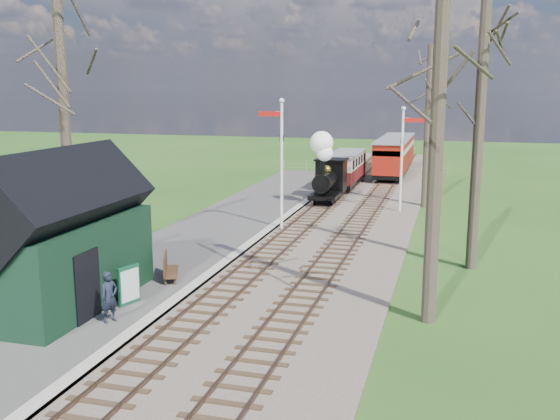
{
  "coord_description": "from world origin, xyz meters",
  "views": [
    {
      "loc": [
        6.98,
        -11.72,
        6.71
      ],
      "look_at": [
        0.01,
        13.18,
        1.6
      ],
      "focal_mm": 40.0,
      "sensor_mm": 36.0,
      "label": 1
    }
  ],
  "objects_px": {
    "bench": "(168,268)",
    "semaphore_far": "(403,151)",
    "coach": "(345,167)",
    "red_carriage_a": "(391,159)",
    "semaphore_near": "(280,155)",
    "person": "(109,297)",
    "station_shed": "(60,238)",
    "sign_board": "(129,285)",
    "red_carriage_b": "(398,151)",
    "locomotive": "(327,171)"
  },
  "relations": [
    {
      "from": "semaphore_near",
      "to": "red_carriage_a",
      "type": "xyz_separation_m",
      "value": [
        3.37,
        17.95,
        -2.02
      ]
    },
    {
      "from": "coach",
      "to": "station_shed",
      "type": "bearing_deg",
      "value": -99.57
    },
    {
      "from": "station_shed",
      "to": "locomotive",
      "type": "distance_m",
      "value": 19.9
    },
    {
      "from": "coach",
      "to": "bench",
      "type": "height_order",
      "value": "coach"
    },
    {
      "from": "red_carriage_a",
      "to": "person",
      "type": "height_order",
      "value": "red_carriage_a"
    },
    {
      "from": "station_shed",
      "to": "semaphore_far",
      "type": "height_order",
      "value": "semaphore_far"
    },
    {
      "from": "sign_board",
      "to": "red_carriage_b",
      "type": "bearing_deg",
      "value": 81.96
    },
    {
      "from": "station_shed",
      "to": "semaphore_far",
      "type": "bearing_deg",
      "value": 64.28
    },
    {
      "from": "coach",
      "to": "red_carriage_a",
      "type": "bearing_deg",
      "value": 59.78
    },
    {
      "from": "red_carriage_a",
      "to": "person",
      "type": "bearing_deg",
      "value": -98.67
    },
    {
      "from": "red_carriage_b",
      "to": "sign_board",
      "type": "bearing_deg",
      "value": -98.04
    },
    {
      "from": "locomotive",
      "to": "sign_board",
      "type": "relative_size",
      "value": 3.44
    },
    {
      "from": "red_carriage_a",
      "to": "bench",
      "type": "height_order",
      "value": "red_carriage_a"
    },
    {
      "from": "station_shed",
      "to": "sign_board",
      "type": "height_order",
      "value": "station_shed"
    },
    {
      "from": "bench",
      "to": "station_shed",
      "type": "bearing_deg",
      "value": -122.6
    },
    {
      "from": "station_shed",
      "to": "red_carriage_a",
      "type": "relative_size",
      "value": 1.14
    },
    {
      "from": "locomotive",
      "to": "red_carriage_a",
      "type": "relative_size",
      "value": 0.75
    },
    {
      "from": "bench",
      "to": "person",
      "type": "height_order",
      "value": "person"
    },
    {
      "from": "station_shed",
      "to": "red_carriage_b",
      "type": "height_order",
      "value": "station_shed"
    },
    {
      "from": "red_carriage_b",
      "to": "person",
      "type": "distance_m",
      "value": 36.74
    },
    {
      "from": "semaphore_far",
      "to": "coach",
      "type": "distance_m",
      "value": 8.88
    },
    {
      "from": "semaphore_near",
      "to": "red_carriage_b",
      "type": "xyz_separation_m",
      "value": [
        3.37,
        23.45,
        -2.02
      ]
    },
    {
      "from": "semaphore_near",
      "to": "locomotive",
      "type": "bearing_deg",
      "value": 84.18
    },
    {
      "from": "locomotive",
      "to": "coach",
      "type": "bearing_deg",
      "value": 89.89
    },
    {
      "from": "coach",
      "to": "sign_board",
      "type": "bearing_deg",
      "value": -95.34
    },
    {
      "from": "bench",
      "to": "semaphore_far",
      "type": "bearing_deg",
      "value": 65.84
    },
    {
      "from": "semaphore_far",
      "to": "coach",
      "type": "bearing_deg",
      "value": 120.31
    },
    {
      "from": "locomotive",
      "to": "coach",
      "type": "distance_m",
      "value": 6.08
    },
    {
      "from": "sign_board",
      "to": "bench",
      "type": "xyz_separation_m",
      "value": [
        0.03,
        2.61,
        -0.19
      ]
    },
    {
      "from": "person",
      "to": "red_carriage_b",
      "type": "bearing_deg",
      "value": 17.08
    },
    {
      "from": "station_shed",
      "to": "sign_board",
      "type": "xyz_separation_m",
      "value": [
        1.96,
        0.51,
        -1.47
      ]
    },
    {
      "from": "coach",
      "to": "red_carriage_a",
      "type": "xyz_separation_m",
      "value": [
        2.6,
        4.46,
        0.19
      ]
    },
    {
      "from": "coach",
      "to": "semaphore_near",
      "type": "bearing_deg",
      "value": -93.27
    },
    {
      "from": "bench",
      "to": "locomotive",
      "type": "bearing_deg",
      "value": 82.0
    },
    {
      "from": "red_carriage_a",
      "to": "bench",
      "type": "xyz_separation_m",
      "value": [
        -4.9,
        -26.83,
        -1.0
      ]
    },
    {
      "from": "locomotive",
      "to": "bench",
      "type": "bearing_deg",
      "value": -98.0
    },
    {
      "from": "locomotive",
      "to": "semaphore_far",
      "type": "bearing_deg",
      "value": -17.98
    },
    {
      "from": "red_carriage_a",
      "to": "red_carriage_b",
      "type": "xyz_separation_m",
      "value": [
        0.0,
        5.5,
        0.0
      ]
    },
    {
      "from": "semaphore_near",
      "to": "coach",
      "type": "height_order",
      "value": "semaphore_near"
    },
    {
      "from": "coach",
      "to": "red_carriage_b",
      "type": "relative_size",
      "value": 1.19
    },
    {
      "from": "coach",
      "to": "sign_board",
      "type": "xyz_separation_m",
      "value": [
        -2.33,
        -24.98,
        -0.61
      ]
    },
    {
      "from": "station_shed",
      "to": "red_carriage_b",
      "type": "bearing_deg",
      "value": 78.99
    },
    {
      "from": "red_carriage_b",
      "to": "semaphore_near",
      "type": "bearing_deg",
      "value": -98.18
    },
    {
      "from": "station_shed",
      "to": "red_carriage_b",
      "type": "relative_size",
      "value": 1.14
    },
    {
      "from": "station_shed",
      "to": "bench",
      "type": "relative_size",
      "value": 3.99
    },
    {
      "from": "locomotive",
      "to": "red_carriage_a",
      "type": "xyz_separation_m",
      "value": [
        2.61,
        10.52,
        -0.32
      ]
    },
    {
      "from": "locomotive",
      "to": "bench",
      "type": "distance_m",
      "value": 16.52
    },
    {
      "from": "semaphore_far",
      "to": "red_carriage_a",
      "type": "xyz_separation_m",
      "value": [
        -1.77,
        11.95,
        -1.74
      ]
    },
    {
      "from": "station_shed",
      "to": "semaphore_near",
      "type": "height_order",
      "value": "semaphore_near"
    },
    {
      "from": "station_shed",
      "to": "semaphore_near",
      "type": "distance_m",
      "value": 12.58
    }
  ]
}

